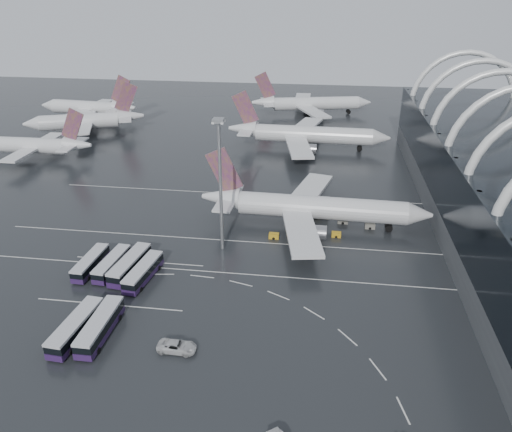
# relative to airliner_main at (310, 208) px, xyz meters

# --- Properties ---
(ground) EXTENTS (420.00, 420.00, 0.00)m
(ground) POSITION_rel_airliner_main_xyz_m (-11.26, -22.66, -4.72)
(ground) COLOR black
(ground) RESTS_ON ground
(lane_marking_near) EXTENTS (120.00, 0.25, 0.01)m
(lane_marking_near) POSITION_rel_airliner_main_xyz_m (-11.26, -24.66, -4.71)
(lane_marking_near) COLOR silver
(lane_marking_near) RESTS_ON ground
(lane_marking_mid) EXTENTS (120.00, 0.25, 0.01)m
(lane_marking_mid) POSITION_rel_airliner_main_xyz_m (-11.26, -10.66, -4.71)
(lane_marking_mid) COLOR silver
(lane_marking_mid) RESTS_ON ground
(lane_marking_far) EXTENTS (120.00, 0.25, 0.01)m
(lane_marking_far) POSITION_rel_airliner_main_xyz_m (-11.26, 17.34, -4.71)
(lane_marking_far) COLOR silver
(lane_marking_far) RESTS_ON ground
(bus_bay_line_south) EXTENTS (28.00, 0.25, 0.01)m
(bus_bay_line_south) POSITION_rel_airliner_main_xyz_m (-35.26, -38.66, -4.71)
(bus_bay_line_south) COLOR silver
(bus_bay_line_south) RESTS_ON ground
(bus_bay_line_north) EXTENTS (28.00, 0.25, 0.01)m
(bus_bay_line_north) POSITION_rel_airliner_main_xyz_m (-35.26, -22.66, -4.71)
(bus_bay_line_north) COLOR silver
(bus_bay_line_north) RESTS_ON ground
(airliner_main) EXTENTS (55.50, 48.76, 18.83)m
(airliner_main) POSITION_rel_airliner_main_xyz_m (0.00, 0.00, 0.00)
(airliner_main) COLOR silver
(airliner_main) RESTS_ON ground
(airliner_gate_b) EXTENTS (57.36, 51.68, 19.95)m
(airliner_gate_b) POSITION_rel_airliner_main_xyz_m (-4.35, 62.61, 0.28)
(airliner_gate_b) COLOR silver
(airliner_gate_b) RESTS_ON ground
(airliner_gate_c) EXTENTS (53.60, 48.65, 19.21)m
(airliner_gate_c) POSITION_rel_airliner_main_xyz_m (-4.85, 113.47, 0.09)
(airliner_gate_c) COLOR silver
(airliner_gate_c) RESTS_ON ground
(jet_remote_west) EXTENTS (40.38, 32.46, 17.68)m
(jet_remote_west) POSITION_rel_airliner_main_xyz_m (-92.88, 38.50, -0.15)
(jet_remote_west) COLOR silver
(jet_remote_west) RESTS_ON ground
(jet_remote_mid) EXTENTS (44.33, 36.10, 19.81)m
(jet_remote_mid) POSITION_rel_airliner_main_xyz_m (-89.50, 69.83, 0.40)
(jet_remote_mid) COLOR silver
(jet_remote_mid) RESTS_ON ground
(jet_remote_far) EXTENTS (44.91, 36.20, 19.55)m
(jet_remote_far) POSITION_rel_airliner_main_xyz_m (-98.42, 91.68, 0.33)
(jet_remote_far) COLOR silver
(jet_remote_far) RESTS_ON ground
(bus_row_near_a) EXTENTS (3.23, 12.30, 3.01)m
(bus_row_near_a) POSITION_rel_airliner_main_xyz_m (-43.82, -27.33, -3.06)
(bus_row_near_a) COLOR #251542
(bus_row_near_a) RESTS_ON ground
(bus_row_near_b) EXTENTS (3.74, 12.47, 3.03)m
(bus_row_near_b) POSITION_rel_airliner_main_xyz_m (-39.31, -27.10, -3.05)
(bus_row_near_b) COLOR #251542
(bus_row_near_b) RESTS_ON ground
(bus_row_near_c) EXTENTS (4.66, 14.07, 3.40)m
(bus_row_near_c) POSITION_rel_airliner_main_xyz_m (-35.36, -27.27, -2.85)
(bus_row_near_c) COLOR #251542
(bus_row_near_c) RESTS_ON ground
(bus_row_near_d) EXTENTS (4.42, 13.23, 3.19)m
(bus_row_near_d) POSITION_rel_airliner_main_xyz_m (-31.76, -29.44, -2.96)
(bus_row_near_d) COLOR #251542
(bus_row_near_d) RESTS_ON ground
(bus_row_far_b) EXTENTS (4.16, 13.94, 3.38)m
(bus_row_far_b) POSITION_rel_airliner_main_xyz_m (-36.88, -47.99, -2.86)
(bus_row_far_b) COLOR #251542
(bus_row_far_b) RESTS_ON ground
(bus_row_far_c) EXTENTS (3.35, 13.79, 3.39)m
(bus_row_far_c) POSITION_rel_airliner_main_xyz_m (-32.95, -47.24, -2.85)
(bus_row_far_c) COLOR #251542
(bus_row_far_c) RESTS_ON ground
(van_curve_a) EXTENTS (6.45, 3.07, 1.78)m
(van_curve_a) POSITION_rel_airliner_main_xyz_m (-19.13, -49.30, -3.83)
(van_curve_a) COLOR silver
(van_curve_a) RESTS_ON ground
(floodlight_mast) EXTENTS (2.26, 2.26, 29.52)m
(floodlight_mast) POSITION_rel_airliner_main_xyz_m (-18.70, -14.54, 13.85)
(floodlight_mast) COLOR gray
(floodlight_mast) RESTS_ON ground
(gse_cart_belly_a) EXTENTS (2.17, 1.28, 1.18)m
(gse_cart_belly_a) POSITION_rel_airliner_main_xyz_m (6.59, -5.33, -4.12)
(gse_cart_belly_a) COLOR gold
(gse_cart_belly_a) RESTS_ON ground
(gse_cart_belly_b) EXTENTS (2.49, 1.47, 1.36)m
(gse_cart_belly_b) POSITION_rel_airliner_main_xyz_m (8.23, 2.37, -4.04)
(gse_cart_belly_b) COLOR slate
(gse_cart_belly_b) RESTS_ON ground
(gse_cart_belly_c) EXTENTS (2.31, 1.37, 1.26)m
(gse_cart_belly_c) POSITION_rel_airliner_main_xyz_m (-7.81, -8.10, -4.08)
(gse_cart_belly_c) COLOR gold
(gse_cart_belly_c) RESTS_ON ground
(gse_cart_belly_d) EXTENTS (2.40, 1.42, 1.31)m
(gse_cart_belly_d) POSITION_rel_airliner_main_xyz_m (14.69, 0.34, -4.06)
(gse_cart_belly_d) COLOR slate
(gse_cart_belly_d) RESTS_ON ground
(gse_cart_belly_e) EXTENTS (2.14, 1.27, 1.17)m
(gse_cart_belly_e) POSITION_rel_airliner_main_xyz_m (1.61, 4.67, -4.13)
(gse_cart_belly_e) COLOR gold
(gse_cart_belly_e) RESTS_ON ground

